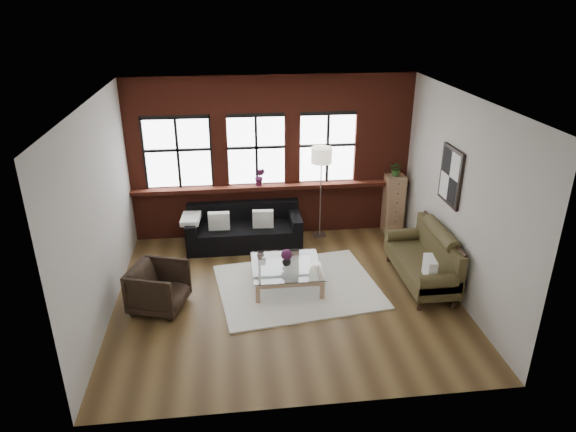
{
  "coord_description": "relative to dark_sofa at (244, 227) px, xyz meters",
  "views": [
    {
      "loc": [
        -0.82,
        -7.18,
        4.57
      ],
      "look_at": [
        0.1,
        0.6,
        1.15
      ],
      "focal_mm": 32.0,
      "sensor_mm": 36.0,
      "label": 1
    }
  ],
  "objects": [
    {
      "name": "pillow_b",
      "position": [
        0.37,
        -0.1,
        0.19
      ],
      "size": [
        0.41,
        0.17,
        0.34
      ],
      "primitive_type": "cube",
      "rotation": [
        0.0,
        0.0,
        -0.07
      ],
      "color": "white",
      "rests_on": "dark_sofa"
    },
    {
      "name": "wall_right",
      "position": [
        3.36,
        -1.9,
        1.2
      ],
      "size": [
        0.0,
        5.0,
        5.0
      ],
      "primitive_type": "plane",
      "rotation": [
        1.57,
        0.0,
        -1.57
      ],
      "color": "#B6B3AA",
      "rests_on": "ground"
    },
    {
      "name": "window_right",
      "position": [
        1.71,
        0.55,
        1.35
      ],
      "size": [
        1.38,
        0.1,
        1.5
      ],
      "primitive_type": null,
      "color": "black",
      "rests_on": "brick_backwall"
    },
    {
      "name": "flowers",
      "position": [
        0.65,
        -1.59,
        0.18
      ],
      "size": [
        0.19,
        0.19,
        0.19
      ],
      "primitive_type": "sphere",
      "color": "#531C45",
      "rests_on": "vase"
    },
    {
      "name": "potted_plant_top",
      "position": [
        3.07,
        0.3,
        0.97
      ],
      "size": [
        0.35,
        0.33,
        0.31
      ],
      "primitive_type": "imported",
      "rotation": [
        0.0,
        0.0,
        -0.43
      ],
      "color": "#2D5923",
      "rests_on": "drawer_chest"
    },
    {
      "name": "armchair",
      "position": [
        -1.41,
        -2.04,
        -0.03
      ],
      "size": [
        1.01,
        0.99,
        0.73
      ],
      "primitive_type": "imported",
      "rotation": [
        0.0,
        0.0,
        1.26
      ],
      "color": "black",
      "rests_on": "floor"
    },
    {
      "name": "pillow_a",
      "position": [
        -0.47,
        -0.1,
        0.19
      ],
      "size": [
        0.4,
        0.15,
        0.34
      ],
      "primitive_type": "cube",
      "rotation": [
        0.0,
        0.0,
        -0.03
      ],
      "color": "white",
      "rests_on": "dark_sofa"
    },
    {
      "name": "ceiling",
      "position": [
        0.61,
        -1.9,
        2.8
      ],
      "size": [
        5.5,
        5.5,
        0.0
      ],
      "primitive_type": "plane",
      "rotation": [
        3.14,
        0.0,
        0.0
      ],
      "color": "white",
      "rests_on": "ground"
    },
    {
      "name": "vase",
      "position": [
        0.65,
        -1.59,
        0.06
      ],
      "size": [
        0.2,
        0.2,
        0.16
      ],
      "primitive_type": "imported",
      "rotation": [
        0.0,
        0.0,
        0.39
      ],
      "color": "#B2B2B2",
      "rests_on": "coffee_table"
    },
    {
      "name": "brick_backwall",
      "position": [
        0.61,
        0.54,
        1.2
      ],
      "size": [
        5.5,
        0.12,
        3.2
      ],
      "primitive_type": null,
      "color": "maroon",
      "rests_on": "floor"
    },
    {
      "name": "pillow_settee",
      "position": [
        2.83,
        -2.35,
        0.21
      ],
      "size": [
        0.18,
        0.39,
        0.34
      ],
      "primitive_type": "cube",
      "rotation": [
        0.0,
        0.0,
        -0.12
      ],
      "color": "white",
      "rests_on": "vintage_settee"
    },
    {
      "name": "floor_lamp",
      "position": [
        1.54,
        0.25,
        0.61
      ],
      "size": [
        0.4,
        0.4,
        2.01
      ],
      "primitive_type": null,
      "color": "#A5A5A8",
      "rests_on": "floor"
    },
    {
      "name": "dark_sofa",
      "position": [
        0.0,
        0.0,
        0.0
      ],
      "size": [
        2.2,
        0.89,
        0.8
      ],
      "primitive_type": null,
      "color": "black",
      "rests_on": "floor"
    },
    {
      "name": "wall_back",
      "position": [
        0.61,
        0.6,
        1.2
      ],
      "size": [
        5.5,
        0.0,
        5.5
      ],
      "primitive_type": "plane",
      "rotation": [
        1.57,
        0.0,
        0.0
      ],
      "color": "#B6B3AA",
      "rests_on": "ground"
    },
    {
      "name": "drawer_chest",
      "position": [
        3.07,
        0.3,
        0.21
      ],
      "size": [
        0.37,
        0.37,
        1.21
      ],
      "primitive_type": "cube",
      "color": "#9E7856",
      "rests_on": "floor"
    },
    {
      "name": "sill_ledge",
      "position": [
        0.61,
        0.45,
        0.64
      ],
      "size": [
        5.5,
        0.3,
        0.08
      ],
      "primitive_type": "cube",
      "color": "maroon",
      "rests_on": "brick_backwall"
    },
    {
      "name": "floor",
      "position": [
        0.61,
        -1.9,
        -0.4
      ],
      "size": [
        5.5,
        5.5,
        0.0
      ],
      "primitive_type": "plane",
      "color": "#4D361C",
      "rests_on": "ground"
    },
    {
      "name": "coffee_table",
      "position": [
        0.65,
        -1.59,
        -0.21
      ],
      "size": [
        1.16,
        1.16,
        0.39
      ],
      "primitive_type": null,
      "rotation": [
        0.0,
        0.0,
        -0.0
      ],
      "color": "#9E7856",
      "rests_on": "shag_rug"
    },
    {
      "name": "wall_left",
      "position": [
        -2.14,
        -1.9,
        1.2
      ],
      "size": [
        0.0,
        5.0,
        5.0
      ],
      "primitive_type": "plane",
      "rotation": [
        1.57,
        0.0,
        1.57
      ],
      "color": "#B6B3AA",
      "rests_on": "ground"
    },
    {
      "name": "vintage_settee",
      "position": [
        2.91,
        -1.78,
        0.1
      ],
      "size": [
        0.83,
        1.86,
        0.99
      ],
      "primitive_type": null,
      "color": "#3F381D",
      "rests_on": "floor"
    },
    {
      "name": "window_mid",
      "position": [
        0.31,
        0.55,
        1.35
      ],
      "size": [
        1.38,
        0.1,
        1.5
      ],
      "primitive_type": null,
      "color": "black",
      "rests_on": "brick_backwall"
    },
    {
      "name": "window_left",
      "position": [
        -1.19,
        0.55,
        1.35
      ],
      "size": [
        1.38,
        0.1,
        1.5
      ],
      "primitive_type": null,
      "color": "black",
      "rests_on": "brick_backwall"
    },
    {
      "name": "wall_front",
      "position": [
        0.61,
        -4.4,
        1.2
      ],
      "size": [
        5.5,
        0.0,
        5.5
      ],
      "primitive_type": "plane",
      "rotation": [
        -1.57,
        0.0,
        0.0
      ],
      "color": "#B6B3AA",
      "rests_on": "ground"
    },
    {
      "name": "shag_rug",
      "position": [
        0.83,
        -1.69,
        -0.38
      ],
      "size": [
        2.85,
        2.37,
        0.03
      ],
      "primitive_type": "cube",
      "rotation": [
        0.0,
        0.0,
        0.13
      ],
      "color": "white",
      "rests_on": "floor"
    },
    {
      "name": "wall_poster",
      "position": [
        3.33,
        -1.6,
        1.45
      ],
      "size": [
        0.05,
        0.74,
        0.94
      ],
      "primitive_type": null,
      "color": "black",
      "rests_on": "wall_right"
    },
    {
      "name": "sill_plant",
      "position": [
        0.36,
        0.42,
        0.86
      ],
      "size": [
        0.23,
        0.21,
        0.36
      ],
      "primitive_type": "imported",
      "rotation": [
        0.0,
        0.0,
        -0.26
      ],
      "color": "#531C45",
      "rests_on": "sill_ledge"
    }
  ]
}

